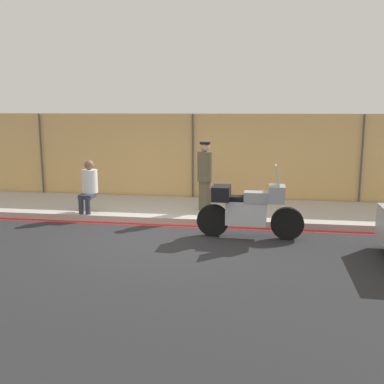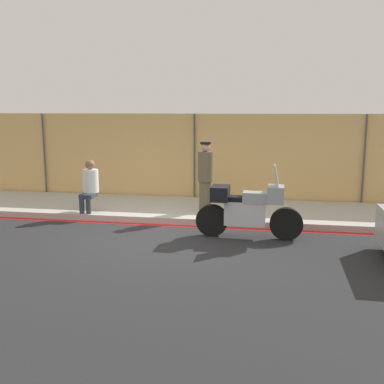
# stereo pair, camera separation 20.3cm
# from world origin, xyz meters

# --- Properties ---
(ground_plane) EXTENTS (120.00, 120.00, 0.00)m
(ground_plane) POSITION_xyz_m (0.00, 0.00, 0.00)
(ground_plane) COLOR #262628
(sidewalk) EXTENTS (33.59, 2.60, 0.15)m
(sidewalk) POSITION_xyz_m (0.00, 2.49, 0.07)
(sidewalk) COLOR #ADA89E
(sidewalk) RESTS_ON ground_plane
(curb_paint_stripe) EXTENTS (33.59, 0.18, 0.01)m
(curb_paint_stripe) POSITION_xyz_m (0.00, 1.10, 0.00)
(curb_paint_stripe) COLOR red
(curb_paint_stripe) RESTS_ON ground_plane
(storefront_fence) EXTENTS (31.91, 0.17, 2.48)m
(storefront_fence) POSITION_xyz_m (0.00, 3.88, 1.24)
(storefront_fence) COLOR #E5B26B
(storefront_fence) RESTS_ON ground_plane
(motorcycle) EXTENTS (2.18, 0.52, 1.52)m
(motorcycle) POSITION_xyz_m (1.67, 0.42, 0.62)
(motorcycle) COLOR black
(motorcycle) RESTS_ON ground_plane
(officer_standing) EXTENTS (0.37, 0.37, 1.68)m
(officer_standing) POSITION_xyz_m (0.55, 2.17, 1.01)
(officer_standing) COLOR brown
(officer_standing) RESTS_ON sidewalk
(person_seated_on_curb) EXTENTS (0.37, 0.64, 1.24)m
(person_seated_on_curb) POSITION_xyz_m (-2.22, 1.63, 0.83)
(person_seated_on_curb) COLOR #2D3342
(person_seated_on_curb) RESTS_ON sidewalk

